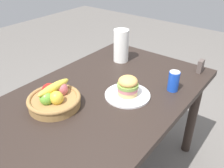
% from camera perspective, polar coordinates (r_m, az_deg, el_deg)
% --- Properties ---
extents(dining_table, '(1.40, 0.90, 0.75)m').
position_cam_1_polar(dining_table, '(1.50, -1.64, -5.10)').
color(dining_table, '#2D231E').
rests_on(dining_table, ground_plane).
extents(plate, '(0.27, 0.27, 0.01)m').
position_cam_1_polar(plate, '(1.41, 3.69, -2.61)').
color(plate, white).
rests_on(plate, dining_table).
extents(sandwich, '(0.12, 0.12, 0.12)m').
position_cam_1_polar(sandwich, '(1.37, 3.78, -0.38)').
color(sandwich, '#E5BC75').
rests_on(sandwich, plate).
extents(soda_can, '(0.07, 0.07, 0.13)m').
position_cam_1_polar(soda_can, '(1.48, 14.43, 0.68)').
color(soda_can, blue).
rests_on(soda_can, dining_table).
extents(fruit_basket, '(0.29, 0.29, 0.13)m').
position_cam_1_polar(fruit_basket, '(1.34, -13.61, -3.40)').
color(fruit_basket, '#9E7542').
rests_on(fruit_basket, dining_table).
extents(paper_towel_roll, '(0.11, 0.11, 0.24)m').
position_cam_1_polar(paper_towel_roll, '(1.79, 2.18, 9.09)').
color(paper_towel_roll, white).
rests_on(paper_towel_roll, dining_table).
extents(napkin_holder, '(0.06, 0.03, 0.09)m').
position_cam_1_polar(napkin_holder, '(1.75, 20.30, 3.97)').
color(napkin_holder, '#594C47').
rests_on(napkin_holder, dining_table).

